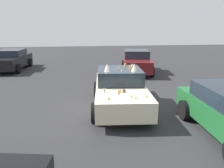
# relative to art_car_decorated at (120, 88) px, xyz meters

# --- Properties ---
(ground_plane) EXTENTS (60.00, 60.00, 0.00)m
(ground_plane) POSITION_rel_art_car_decorated_xyz_m (-0.06, 0.01, -0.70)
(ground_plane) COLOR #2D2D30
(art_car_decorated) EXTENTS (4.60, 2.38, 1.68)m
(art_car_decorated) POSITION_rel_art_car_decorated_xyz_m (0.00, 0.00, 0.00)
(art_car_decorated) COLOR beige
(art_car_decorated) RESTS_ON ground
(parked_sedan_row_back_center) EXTENTS (4.66, 2.31, 1.43)m
(parked_sedan_row_back_center) POSITION_rel_art_car_decorated_xyz_m (8.75, 6.22, 0.02)
(parked_sedan_row_back_center) COLOR black
(parked_sedan_row_back_center) RESTS_ON ground
(parked_sedan_far_right) EXTENTS (4.48, 2.62, 1.48)m
(parked_sedan_far_right) POSITION_rel_art_car_decorated_xyz_m (6.32, -2.38, 0.05)
(parked_sedan_far_right) COLOR #5B1419
(parked_sedan_far_right) RESTS_ON ground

